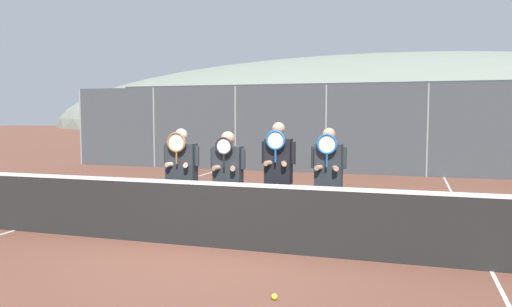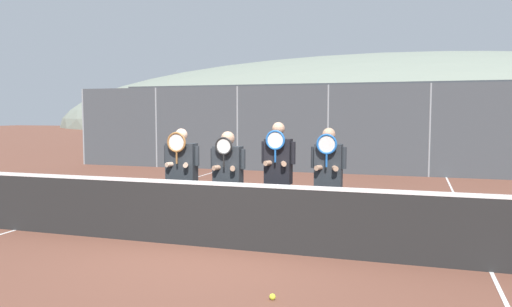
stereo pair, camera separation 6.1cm
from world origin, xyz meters
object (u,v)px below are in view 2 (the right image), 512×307
Objects in this scene: car_far_left at (195,139)px; car_center at (466,145)px; player_center_right at (278,172)px; player_rightmost at (328,176)px; tennis_ball_on_court at (272,297)px; car_left_of_center at (321,141)px; player_center_left at (228,174)px; player_leftmost at (181,171)px.

car_far_left is 1.06× the size of car_center.
player_center_right reaches higher than car_center.
player_rightmost reaches higher than tennis_ball_on_court.
player_center_right is 0.45× the size of car_center.
car_left_of_center is 1.08× the size of car_center.
player_center_right is 11.96m from car_center.
car_center is at bearing 71.98° from player_center_right.
player_center_left is at bearing -62.96° from car_far_left.
player_center_right is 11.66m from car_left_of_center.
tennis_ball_on_court is (2.26, -2.44, -1.00)m from player_leftmost.
player_center_left is 12.92m from car_far_left.
car_left_of_center reaches higher than player_center_left.
tennis_ball_on_court is at bearing -93.73° from player_rightmost.
car_center is at bearing 68.35° from player_center_left.
car_center is (10.40, -0.10, -0.06)m from car_far_left.
tennis_ball_on_court is at bearing -47.26° from player_leftmost.
player_leftmost is 1.02× the size of player_center_left.
player_leftmost is 3.47m from tennis_ball_on_court.
car_far_left is (-6.70, 11.47, -0.15)m from player_center_right.
player_leftmost is 0.40× the size of car_far_left.
player_rightmost is 2.71m from tennis_ball_on_court.
player_rightmost reaches higher than player_center_left.
tennis_ball_on_court is (-0.16, -2.51, -1.00)m from player_rightmost.
car_left_of_center is 5.15m from car_center.
car_far_left is at bearing 113.73° from player_leftmost.
player_center_left is (0.83, -0.02, -0.02)m from player_leftmost.
car_far_left is at bearing 117.04° from player_center_left.
player_center_right is (0.82, 0.03, 0.06)m from player_center_left.
player_rightmost is at bearing 86.27° from tennis_ball_on_court.
car_far_left is (-5.87, 11.50, -0.09)m from player_center_left.
player_rightmost is (1.59, 0.09, 0.02)m from player_center_left.
tennis_ball_on_court is (2.05, -14.02, -0.88)m from car_left_of_center.
player_leftmost is at bearing 178.50° from player_center_left.
player_center_left is 24.92× the size of tennis_ball_on_court.
player_rightmost is 13.64m from car_far_left.
player_rightmost is at bearing -104.52° from car_center.
car_far_left is 0.98× the size of car_left_of_center.
player_leftmost is 0.98× the size of player_rightmost.
player_center_right is at bearing -59.73° from car_far_left.
car_far_left is at bearing 123.20° from player_rightmost.
car_center is (5.14, -0.20, -0.06)m from car_left_of_center.
player_center_right reaches higher than car_far_left.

